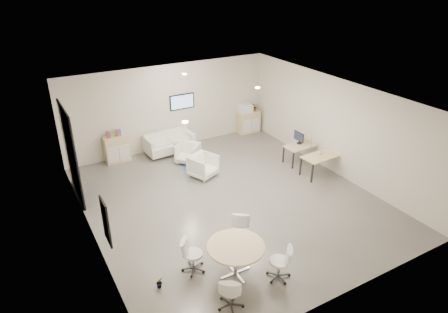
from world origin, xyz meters
The scene contains 21 objects.
room_shell centered at (0.00, 0.00, 1.60)m, with size 9.60×10.60×4.80m.
glass_door centered at (-3.95, 2.51, 1.50)m, with size 0.09×1.90×2.85m.
artwork centered at (-3.97, -1.60, 1.55)m, with size 0.05×0.54×1.04m.
wall_tv centered at (0.50, 4.46, 1.75)m, with size 0.98×0.06×0.58m.
ceiling_spots centered at (-0.20, 0.83, 3.18)m, with size 3.14×4.14×0.03m.
sideboard_left centered at (-2.18, 4.25, 0.48)m, with size 0.87×0.45×0.97m.
sideboard_right centered at (3.39, 4.25, 0.46)m, with size 0.92×0.44×0.92m.
books centered at (-2.23, 4.25, 1.08)m, with size 0.50×0.14×0.22m.
printer centered at (3.21, 4.26, 1.09)m, with size 0.56×0.48×0.37m.
loveseat centered at (-0.29, 4.06, 0.36)m, with size 1.81×0.99×0.66m.
blue_rug centered at (0.33, 2.68, 0.01)m, with size 1.35×0.90×0.01m, color #2B4686.
armchair_left centered at (-0.02, 2.94, 0.39)m, with size 0.75×0.70×0.77m, color white.
armchair_right centered at (-0.02, 1.74, 0.41)m, with size 0.80×0.75×0.83m, color white.
desk_rear centered at (3.52, 0.97, 0.59)m, with size 1.29×0.68×0.66m.
desk_front centered at (3.47, -0.10, 0.63)m, with size 1.39×0.75×0.71m.
monitor centered at (3.47, 1.12, 0.89)m, with size 0.20×0.50×0.44m.
round_table centered at (-1.50, -2.81, 0.71)m, with size 1.30×1.30×0.79m.
meeting_chairs centered at (-1.50, -2.81, 0.41)m, with size 2.37×2.37×0.82m.
plant_cabinet centered at (3.67, 4.26, 1.04)m, with size 0.29×0.32×0.25m, color #3F7F3F.
plant_floor centered at (-3.17, -2.36, 0.07)m, with size 0.16×0.29×0.13m, color #3F7F3F.
cup centered at (3.50, 0.01, 0.76)m, with size 0.11×0.09×0.11m, color white.
Camera 1 is at (-5.23, -8.85, 6.43)m, focal length 32.00 mm.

